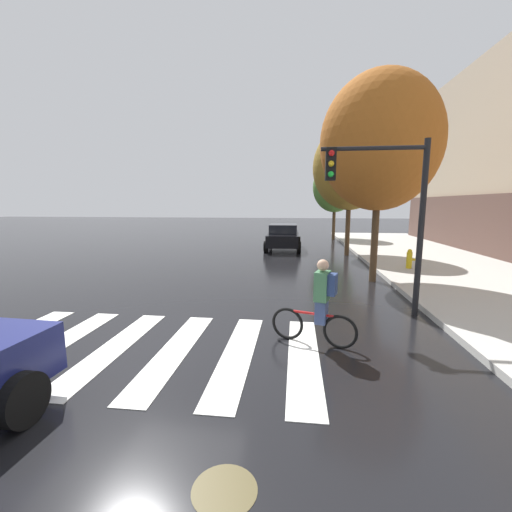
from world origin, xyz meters
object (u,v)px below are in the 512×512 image
at_px(cyclist, 320,303).
at_px(fire_hydrant, 409,259).
at_px(sedan_mid, 283,236).
at_px(street_tree_near, 380,142).
at_px(street_tree_mid, 350,167).
at_px(manhole_cover, 225,490).
at_px(street_tree_far, 335,187).
at_px(traffic_light_near, 387,198).

height_order(cyclist, fire_hydrant, cyclist).
xyz_separation_m(sedan_mid, street_tree_near, (3.46, -7.95, 3.97)).
height_order(fire_hydrant, street_tree_mid, street_tree_mid).
relative_size(manhole_cover, fire_hydrant, 0.82).
xyz_separation_m(cyclist, street_tree_far, (2.43, 19.89, 3.15)).
relative_size(fire_hydrant, street_tree_near, 0.11).
bearing_deg(street_tree_far, sedan_mid, -120.23).
bearing_deg(traffic_light_near, sedan_mid, 103.80).
bearing_deg(street_tree_near, traffic_light_near, -99.59).
relative_size(manhole_cover, street_tree_mid, 0.09).
distance_m(cyclist, street_tree_mid, 12.56).
relative_size(sedan_mid, street_tree_far, 0.75).
bearing_deg(street_tree_mid, street_tree_far, 88.75).
xyz_separation_m(cyclist, street_tree_near, (2.26, 5.70, 3.91)).
bearing_deg(street_tree_mid, manhole_cover, -102.47).
height_order(sedan_mid, fire_hydrant, sedan_mid).
relative_size(fire_hydrant, street_tree_mid, 0.12).
distance_m(traffic_light_near, street_tree_near, 4.15).
distance_m(sedan_mid, fire_hydrant, 8.08).
height_order(traffic_light_near, street_tree_near, street_tree_near).
xyz_separation_m(manhole_cover, fire_hydrant, (5.20, 11.03, 0.53)).
xyz_separation_m(sedan_mid, street_tree_far, (3.63, 6.23, 3.20)).
bearing_deg(traffic_light_near, manhole_cover, -116.51).
xyz_separation_m(manhole_cover, street_tree_mid, (3.37, 15.26, 4.58)).
xyz_separation_m(sedan_mid, traffic_light_near, (2.85, -11.59, 2.07)).
distance_m(manhole_cover, street_tree_mid, 16.28).
xyz_separation_m(sedan_mid, fire_hydrant, (5.28, -6.11, -0.26)).
bearing_deg(traffic_light_near, street_tree_mid, 86.42).
relative_size(street_tree_near, street_tree_far, 1.19).
height_order(manhole_cover, sedan_mid, sedan_mid).
distance_m(fire_hydrant, street_tree_far, 12.92).
relative_size(manhole_cover, traffic_light_near, 0.15).
bearing_deg(traffic_light_near, street_tree_near, 80.41).
bearing_deg(cyclist, street_tree_mid, 79.18).
bearing_deg(traffic_light_near, fire_hydrant, 66.06).
relative_size(sedan_mid, fire_hydrant, 5.67).
height_order(manhole_cover, traffic_light_near, traffic_light_near).
bearing_deg(street_tree_far, street_tree_mid, -91.25).
bearing_deg(street_tree_near, street_tree_far, 89.32).
height_order(manhole_cover, street_tree_near, street_tree_near).
xyz_separation_m(manhole_cover, street_tree_far, (3.55, 23.37, 3.99)).
distance_m(cyclist, fire_hydrant, 8.59).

